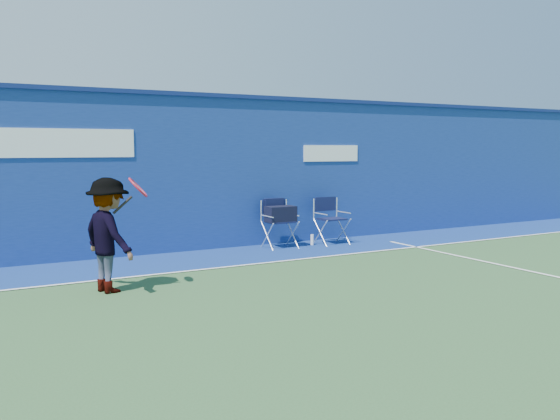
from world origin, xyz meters
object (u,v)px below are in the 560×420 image
directors_chair_left (280,227)px  tennis_player (109,235)px  directors_chair_right (331,229)px  water_bottle (312,240)px

directors_chair_left → tennis_player: tennis_player is taller
directors_chair_right → tennis_player: size_ratio=0.61×
tennis_player → water_bottle: bearing=23.7°
directors_chair_left → directors_chair_right: 1.20m
directors_chair_left → directors_chair_right: size_ratio=1.01×
directors_chair_left → water_bottle: size_ratio=4.38×
directors_chair_right → tennis_player: bearing=-158.7°
tennis_player → directors_chair_left: bearing=28.2°
water_bottle → directors_chair_right: bearing=-6.0°
directors_chair_right → tennis_player: (-5.06, -1.98, 0.50)m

